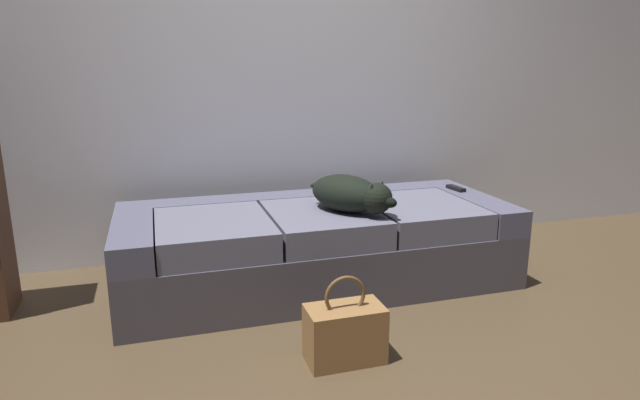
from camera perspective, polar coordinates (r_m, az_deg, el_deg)
The scene contains 6 objects.
ground_plane at distance 2.20m, azimuth 8.71°, elevation -19.29°, with size 10.00×10.00×0.00m, color #493926.
back_wall at distance 3.54m, azimuth -3.62°, elevation 17.19°, with size 6.40×0.10×2.80m, color silver.
couch at distance 3.05m, azimuth -0.28°, elevation -4.77°, with size 2.14×0.88×0.44m.
dog_dark at distance 2.86m, azimuth 3.29°, elevation 0.65°, with size 0.43×0.53×0.19m.
tv_remote at distance 3.49m, azimuth 14.14°, elevation 1.21°, with size 0.04×0.15×0.02m, color black.
handbag at distance 2.31m, azimuth 2.63°, elevation -13.80°, with size 0.32×0.18×0.38m.
Camera 1 is at (-0.83, -1.64, 1.20)m, focal length 30.33 mm.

